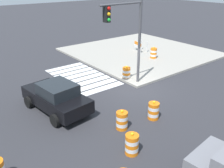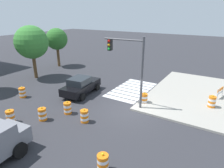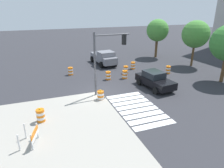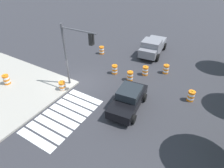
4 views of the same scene
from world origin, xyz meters
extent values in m
plane|color=#2D2D33|center=(0.00, 0.00, 0.00)|extent=(120.00, 120.00, 0.00)
cube|color=#9E998E|center=(6.00, -6.00, 0.07)|extent=(12.00, 12.00, 0.15)
cube|color=silver|center=(1.38, 1.80, 0.01)|extent=(0.60, 3.20, 0.02)
cube|color=silver|center=(2.12, 1.80, 0.01)|extent=(0.60, 3.20, 0.02)
cube|color=silver|center=(2.88, 1.80, 0.01)|extent=(0.60, 3.20, 0.02)
cube|color=silver|center=(3.62, 1.80, 0.01)|extent=(0.60, 3.20, 0.02)
cube|color=silver|center=(4.38, 1.80, 0.01)|extent=(0.60, 3.20, 0.02)
cube|color=silver|center=(5.12, 1.80, 0.01)|extent=(0.60, 3.20, 0.02)
cube|color=silver|center=(5.88, 1.80, 0.01)|extent=(0.60, 3.20, 0.02)
cube|color=silver|center=(6.62, 1.80, 0.01)|extent=(0.60, 3.20, 0.02)
cube|color=black|center=(0.67, 5.44, 0.68)|extent=(4.48, 2.32, 0.70)
cube|color=#1E2328|center=(0.42, 5.42, 1.33)|extent=(2.07, 1.81, 0.60)
cylinder|color=black|center=(1.90, 6.54, 0.33)|extent=(0.68, 0.31, 0.66)
cylinder|color=black|center=(2.12, 4.66, 0.33)|extent=(0.68, 0.31, 0.66)
cylinder|color=black|center=(-0.78, 6.23, 0.33)|extent=(0.68, 0.31, 0.66)
cylinder|color=black|center=(-0.56, 4.34, 0.33)|extent=(0.68, 0.31, 0.66)
cube|color=slate|center=(-7.60, 3.63, 0.87)|extent=(1.57, 2.02, 0.90)
cylinder|color=black|center=(-7.81, 2.59, 0.42)|extent=(0.86, 0.38, 0.84)
cylinder|color=white|center=(-6.32, -1.69, 0.27)|extent=(0.56, 0.56, 0.18)
cylinder|color=orange|center=(-6.32, -1.69, 0.45)|extent=(0.56, 0.56, 0.18)
cylinder|color=white|center=(-6.32, -1.69, 0.63)|extent=(0.56, 0.56, 0.18)
cylinder|color=orange|center=(-6.32, -1.69, 0.81)|extent=(0.56, 0.56, 0.18)
sphere|color=yellow|center=(-6.32, -1.69, 0.96)|extent=(0.12, 0.12, 0.12)
cylinder|color=orange|center=(1.64, -0.48, 0.09)|extent=(0.56, 0.56, 0.18)
cylinder|color=white|center=(1.64, -0.48, 0.27)|extent=(0.56, 0.56, 0.18)
cylinder|color=orange|center=(1.64, -0.48, 0.45)|extent=(0.56, 0.56, 0.18)
cylinder|color=white|center=(1.64, -0.48, 0.63)|extent=(0.56, 0.56, 0.18)
cylinder|color=orange|center=(1.64, -0.48, 0.81)|extent=(0.56, 0.56, 0.18)
sphere|color=yellow|center=(1.64, -0.48, 0.96)|extent=(0.12, 0.12, 0.12)
cylinder|color=orange|center=(-5.95, 6.28, 0.09)|extent=(0.56, 0.56, 0.18)
cylinder|color=white|center=(-5.95, 6.28, 0.27)|extent=(0.56, 0.56, 0.18)
cylinder|color=orange|center=(-5.95, 6.28, 0.45)|extent=(0.56, 0.56, 0.18)
cylinder|color=white|center=(-5.95, 6.28, 0.63)|extent=(0.56, 0.56, 0.18)
cylinder|color=orange|center=(-5.95, 6.28, 0.81)|extent=(0.56, 0.56, 0.18)
sphere|color=yellow|center=(-5.95, 6.28, 0.96)|extent=(0.12, 0.12, 0.12)
cylinder|color=orange|center=(-4.57, 4.65, 0.09)|extent=(0.56, 0.56, 0.18)
cylinder|color=white|center=(-4.57, 4.65, 0.27)|extent=(0.56, 0.56, 0.18)
cylinder|color=orange|center=(-4.57, 4.65, 0.45)|extent=(0.56, 0.56, 0.18)
cylinder|color=white|center=(-4.57, 4.65, 0.63)|extent=(0.56, 0.56, 0.18)
cylinder|color=orange|center=(-4.57, 4.65, 0.81)|extent=(0.56, 0.56, 0.18)
sphere|color=yellow|center=(-4.57, 4.65, 0.96)|extent=(0.12, 0.12, 0.12)
cylinder|color=orange|center=(-3.23, 1.93, 0.09)|extent=(0.56, 0.56, 0.18)
cylinder|color=white|center=(-3.23, 1.93, 0.27)|extent=(0.56, 0.56, 0.18)
cylinder|color=orange|center=(-3.23, 1.93, 0.45)|extent=(0.56, 0.56, 0.18)
cylinder|color=white|center=(-3.23, 1.93, 0.63)|extent=(0.56, 0.56, 0.18)
cylinder|color=orange|center=(-3.23, 1.93, 0.81)|extent=(0.56, 0.56, 0.18)
sphere|color=yellow|center=(-3.23, 1.93, 0.96)|extent=(0.12, 0.12, 0.12)
cylinder|color=orange|center=(-2.93, 3.80, 0.09)|extent=(0.56, 0.56, 0.18)
cylinder|color=white|center=(-2.93, 3.80, 0.27)|extent=(0.56, 0.56, 0.18)
cylinder|color=orange|center=(-2.93, 3.80, 0.45)|extent=(0.56, 0.56, 0.18)
cylinder|color=white|center=(-2.93, 3.80, 0.63)|extent=(0.56, 0.56, 0.18)
cylinder|color=orange|center=(-2.93, 3.80, 0.81)|extent=(0.56, 0.56, 0.18)
sphere|color=yellow|center=(-2.93, 3.80, 0.96)|extent=(0.12, 0.12, 0.12)
cylinder|color=orange|center=(-2.79, 9.43, 0.09)|extent=(0.56, 0.56, 0.18)
cylinder|color=white|center=(-2.79, 9.43, 0.27)|extent=(0.56, 0.56, 0.18)
cylinder|color=orange|center=(-2.79, 9.43, 0.45)|extent=(0.56, 0.56, 0.18)
cylinder|color=white|center=(-2.79, 9.43, 0.63)|extent=(0.56, 0.56, 0.18)
cylinder|color=orange|center=(-2.79, 9.43, 0.81)|extent=(0.56, 0.56, 0.18)
sphere|color=yellow|center=(-2.79, 9.43, 0.96)|extent=(0.12, 0.12, 0.12)
cylinder|color=orange|center=(3.63, -5.40, 0.24)|extent=(0.56, 0.56, 0.18)
cylinder|color=white|center=(3.63, -5.40, 0.42)|extent=(0.56, 0.56, 0.18)
cylinder|color=orange|center=(3.63, -5.40, 0.60)|extent=(0.56, 0.56, 0.18)
cylinder|color=white|center=(3.63, -5.40, 0.78)|extent=(0.56, 0.56, 0.18)
cylinder|color=orange|center=(3.63, -5.40, 0.96)|extent=(0.56, 0.56, 0.18)
sphere|color=yellow|center=(3.63, -5.40, 1.11)|extent=(0.12, 0.12, 0.12)
cube|color=silver|center=(5.54, -5.66, 0.65)|extent=(0.09, 0.09, 1.00)
cube|color=silver|center=(6.60, -5.96, 0.65)|extent=(0.09, 0.09, 1.00)
cube|color=orange|center=(6.08, -5.79, 0.90)|extent=(1.26, 0.39, 0.28)
cube|color=white|center=(6.08, -5.79, 0.60)|extent=(1.26, 0.39, 0.20)
cylinder|color=#4C4C51|center=(0.60, -0.60, 2.90)|extent=(0.18, 0.18, 5.50)
cylinder|color=#4C4C51|center=(0.52, 1.00, 5.35)|extent=(0.28, 3.20, 0.12)
cube|color=black|center=(0.46, 2.12, 4.90)|extent=(0.37, 0.30, 0.90)
sphere|color=red|center=(0.28, 2.11, 5.20)|extent=(0.20, 0.20, 0.20)
sphere|color=#F2A514|center=(0.28, 2.11, 4.90)|extent=(0.20, 0.20, 0.20)
sphere|color=green|center=(0.28, 2.11, 4.60)|extent=(0.20, 0.20, 0.20)
cylinder|color=brown|center=(6.86, 14.75, 1.40)|extent=(0.37, 0.37, 2.79)
sphere|color=#2D6B28|center=(6.86, 14.75, 3.82)|extent=(2.93, 2.93, 2.93)
cylinder|color=brown|center=(1.63, 13.15, 1.43)|extent=(0.38, 0.38, 2.85)
sphere|color=#387F33|center=(1.63, 13.15, 4.13)|extent=(3.67, 3.67, 3.67)
camera|label=1|loc=(-10.48, 10.30, 6.70)|focal=39.06mm
camera|label=2|loc=(-12.52, -6.00, 7.24)|focal=31.48mm
camera|label=3|loc=(16.72, -5.05, 7.57)|focal=32.45mm
camera|label=4|loc=(11.14, 10.37, 10.19)|focal=31.00mm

